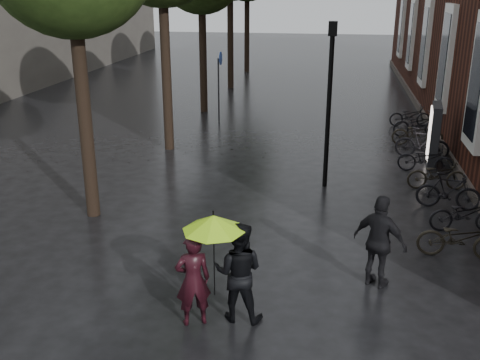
% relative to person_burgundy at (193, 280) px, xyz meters
% --- Properties ---
extents(person_burgundy, '(0.71, 0.60, 1.64)m').
position_rel_person_burgundy_xyz_m(person_burgundy, '(0.00, 0.00, 0.00)').
color(person_burgundy, black).
rests_on(person_burgundy, ground).
extents(person_black, '(0.89, 0.70, 1.77)m').
position_rel_person_burgundy_xyz_m(person_black, '(0.72, 0.28, 0.07)').
color(person_black, black).
rests_on(person_black, ground).
extents(lime_umbrella, '(1.04, 1.04, 1.53)m').
position_rel_person_burgundy_xyz_m(lime_umbrella, '(0.34, 0.10, 1.02)').
color(lime_umbrella, black).
rests_on(lime_umbrella, ground).
extents(pedestrian_walking, '(1.15, 0.93, 1.82)m').
position_rel_person_burgundy_xyz_m(pedestrian_walking, '(3.13, 1.80, 0.09)').
color(pedestrian_walking, black).
rests_on(pedestrian_walking, ground).
extents(parked_bicycles, '(2.18, 12.37, 1.04)m').
position_rel_person_burgundy_xyz_m(parked_bicycles, '(5.12, 9.19, -0.37)').
color(parked_bicycles, black).
rests_on(parked_bicycles, ground).
extents(ad_lightbox, '(0.30, 1.29, 1.94)m').
position_rel_person_burgundy_xyz_m(ad_lightbox, '(5.29, 9.76, 0.15)').
color(ad_lightbox, black).
rests_on(ad_lightbox, ground).
extents(lamp_post, '(0.23, 0.23, 4.53)m').
position_rel_person_burgundy_xyz_m(lamp_post, '(2.02, 7.23, 1.93)').
color(lamp_post, black).
rests_on(lamp_post, ground).
extents(cycle_sign, '(0.15, 0.52, 2.87)m').
position_rel_person_burgundy_xyz_m(cycle_sign, '(-2.46, 14.30, 1.07)').
color(cycle_sign, '#262628').
rests_on(cycle_sign, ground).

